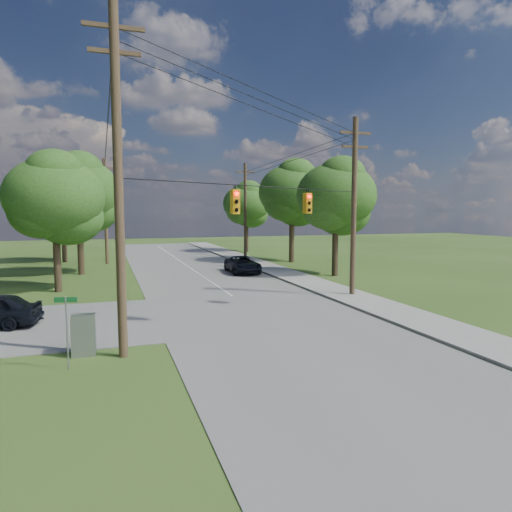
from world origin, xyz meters
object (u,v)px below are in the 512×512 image
object	(u,v)px
pole_ne	(354,204)
car_main_north	(243,265)
pole_north_w	(106,210)
pole_north_e	(245,210)
control_cabinet	(84,335)
pole_sw	(118,177)

from	to	relation	value
pole_ne	car_main_north	bearing A→B (deg)	106.30
pole_ne	pole_north_w	distance (m)	26.03
pole_north_e	control_cabinet	size ratio (longest dim) A/B	6.88
pole_north_w	control_cabinet	distance (m)	29.35
pole_north_w	car_main_north	world-z (taller)	pole_north_w
pole_sw	pole_ne	bearing A→B (deg)	29.38
pole_north_e	pole_north_w	world-z (taller)	same
pole_ne	control_cabinet	world-z (taller)	pole_ne
pole_ne	car_main_north	distance (m)	13.02
pole_north_w	car_main_north	bearing A→B (deg)	-44.64
pole_north_e	car_main_north	bearing A→B (deg)	-108.15
pole_sw	control_cabinet	xyz separation A→B (m)	(-1.32, 0.60, -5.50)
pole_sw	pole_north_e	size ratio (longest dim) A/B	1.20
pole_north_e	control_cabinet	distance (m)	32.86
pole_ne	pole_north_w	world-z (taller)	pole_ne
pole_ne	car_main_north	world-z (taller)	pole_ne
pole_north_w	car_main_north	xyz separation A→B (m)	(10.50, -10.37, -4.42)
pole_sw	pole_north_w	bearing A→B (deg)	90.77
pole_ne	pole_north_w	xyz separation A→B (m)	(-13.90, 22.00, -0.34)
pole_sw	pole_ne	size ratio (longest dim) A/B	1.14
pole_sw	pole_north_w	size ratio (longest dim) A/B	1.20
pole_sw	pole_north_w	world-z (taller)	pole_sw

